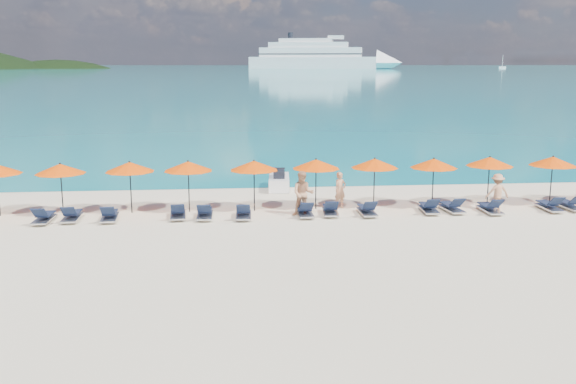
{
  "coord_description": "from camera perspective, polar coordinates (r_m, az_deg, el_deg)",
  "views": [
    {
      "loc": [
        -2.37,
        -22.57,
        6.46
      ],
      "look_at": [
        0.0,
        3.0,
        1.2
      ],
      "focal_mm": 40.0,
      "sensor_mm": 36.0,
      "label": 1
    }
  ],
  "objects": [
    {
      "name": "lounger_7",
      "position": [
        26.97,
        -7.42,
        -1.87
      ],
      "size": [
        0.65,
        1.71,
        0.66
      ],
      "rotation": [
        0.0,
        0.0,
        -0.02
      ],
      "color": "silver",
      "rests_on": "ground"
    },
    {
      "name": "headland_small",
      "position": [
        602.42,
        -19.62,
        6.96
      ],
      "size": [
        162.0,
        126.0,
        85.5
      ],
      "color": "black",
      "rests_on": "ground"
    },
    {
      "name": "beachgoer_b",
      "position": [
        27.07,
        1.35,
        -0.15
      ],
      "size": [
        1.01,
        0.68,
        1.92
      ],
      "primitive_type": "imported",
      "rotation": [
        0.0,
        0.0,
        -0.16
      ],
      "color": "tan",
      "rests_on": "ground"
    },
    {
      "name": "umbrella_7",
      "position": [
        28.66,
        7.71,
        2.55
      ],
      "size": [
        2.1,
        2.1,
        2.28
      ],
      "color": "black",
      "rests_on": "ground"
    },
    {
      "name": "sailboat_far",
      "position": [
        609.18,
        18.5,
        10.49
      ],
      "size": [
        6.48,
        2.16,
        11.88
      ],
      "color": "white",
      "rests_on": "ground"
    },
    {
      "name": "lounger_9",
      "position": [
        27.14,
        1.49,
        -1.69
      ],
      "size": [
        0.66,
        1.71,
        0.66
      ],
      "rotation": [
        0.0,
        0.0,
        0.02
      ],
      "color": "silver",
      "rests_on": "ground"
    },
    {
      "name": "lounger_6",
      "position": [
        27.19,
        -9.76,
        -1.83
      ],
      "size": [
        0.73,
        1.74,
        0.66
      ],
      "rotation": [
        0.0,
        0.0,
        0.07
      ],
      "color": "silver",
      "rests_on": "ground"
    },
    {
      "name": "umbrella_4",
      "position": [
        27.94,
        -8.87,
        2.28
      ],
      "size": [
        2.1,
        2.1,
        2.28
      ],
      "color": "black",
      "rests_on": "ground"
    },
    {
      "name": "beachgoer_c",
      "position": [
        29.62,
        18.11,
        -0.0
      ],
      "size": [
        1.06,
        0.51,
        1.62
      ],
      "primitive_type": "imported",
      "rotation": [
        0.0,
        0.0,
        3.17
      ],
      "color": "tan",
      "rests_on": "ground"
    },
    {
      "name": "beachgoer_a",
      "position": [
        28.6,
        4.66,
        0.15
      ],
      "size": [
        0.71,
        0.62,
        1.63
      ],
      "primitive_type": "imported",
      "rotation": [
        0.0,
        0.0,
        0.49
      ],
      "color": "tan",
      "rests_on": "ground"
    },
    {
      "name": "jetski",
      "position": [
        32.91,
        -0.8,
        0.96
      ],
      "size": [
        1.24,
        2.8,
        0.97
      ],
      "rotation": [
        0.0,
        0.0,
        -0.08
      ],
      "color": "white",
      "rests_on": "ground"
    },
    {
      "name": "sailboat_near",
      "position": [
        598.41,
        6.53,
        10.98
      ],
      "size": [
        5.83,
        1.94,
        10.68
      ],
      "color": "white",
      "rests_on": "ground"
    },
    {
      "name": "lounger_13",
      "position": [
        28.8,
        14.35,
        -1.28
      ],
      "size": [
        0.78,
        1.75,
        0.66
      ],
      "rotation": [
        0.0,
        0.0,
        0.1
      ],
      "color": "silver",
      "rests_on": "ground"
    },
    {
      "name": "sea",
      "position": [
        682.61,
        -5.2,
        10.98
      ],
      "size": [
        1600.0,
        1300.0,
        0.01
      ],
      "primitive_type": "cube",
      "color": "#1FA9B2",
      "rests_on": "ground"
    },
    {
      "name": "umbrella_8",
      "position": [
        29.12,
        12.83,
        2.51
      ],
      "size": [
        2.1,
        2.1,
        2.28
      ],
      "color": "black",
      "rests_on": "ground"
    },
    {
      "name": "ground",
      "position": [
        23.6,
        0.67,
        -4.31
      ],
      "size": [
        1400.0,
        1400.0,
        0.0
      ],
      "primitive_type": "plane",
      "color": "beige"
    },
    {
      "name": "umbrella_6",
      "position": [
        28.21,
        2.51,
        2.5
      ],
      "size": [
        2.1,
        2.1,
        2.28
      ],
      "color": "black",
      "rests_on": "ground"
    },
    {
      "name": "umbrella_5",
      "position": [
        27.83,
        -3.04,
        2.37
      ],
      "size": [
        2.1,
        2.1,
        2.28
      ],
      "color": "black",
      "rests_on": "ground"
    },
    {
      "name": "umbrella_3",
      "position": [
        28.25,
        -13.9,
        2.18
      ],
      "size": [
        2.1,
        2.1,
        2.28
      ],
      "color": "black",
      "rests_on": "ground"
    },
    {
      "name": "cruise_ship",
      "position": [
        561.62,
        3.42,
        11.85
      ],
      "size": [
        131.44,
        54.15,
        36.35
      ],
      "rotation": [
        0.0,
        0.0,
        -0.26
      ],
      "color": "white",
      "rests_on": "ground"
    },
    {
      "name": "lounger_5",
      "position": [
        27.38,
        -15.58,
        -2.0
      ],
      "size": [
        0.74,
        1.74,
        0.66
      ],
      "rotation": [
        0.0,
        0.0,
        0.07
      ],
      "color": "silver",
      "rests_on": "ground"
    },
    {
      "name": "lounger_15",
      "position": [
        30.4,
        22.24,
        -1.12
      ],
      "size": [
        0.64,
        1.71,
        0.66
      ],
      "rotation": [
        0.0,
        0.0,
        0.01
      ],
      "color": "silver",
      "rests_on": "ground"
    },
    {
      "name": "lounger_16",
      "position": [
        30.98,
        23.74,
        -1.01
      ],
      "size": [
        0.72,
        1.73,
        0.66
      ],
      "rotation": [
        0.0,
        0.0,
        0.06
      ],
      "color": "silver",
      "rests_on": "ground"
    },
    {
      "name": "umbrella_9",
      "position": [
        30.29,
        17.49,
        2.6
      ],
      "size": [
        2.1,
        2.1,
        2.28
      ],
      "color": "black",
      "rests_on": "ground"
    },
    {
      "name": "umbrella_2",
      "position": [
        28.6,
        -19.59,
        1.96
      ],
      "size": [
        2.1,
        2.1,
        2.28
      ],
      "color": "black",
      "rests_on": "ground"
    },
    {
      "name": "lounger_12",
      "position": [
        28.42,
        12.42,
        -1.35
      ],
      "size": [
        0.74,
        1.74,
        0.66
      ],
      "rotation": [
        0.0,
        0.0,
        -0.07
      ],
      "color": "silver",
      "rests_on": "ground"
    },
    {
      "name": "umbrella_10",
      "position": [
        31.37,
        22.48,
        2.55
      ],
      "size": [
        2.1,
        2.1,
        2.28
      ],
      "color": "black",
      "rests_on": "ground"
    },
    {
      "name": "lounger_14",
      "position": [
        29.06,
        17.53,
        -1.34
      ],
      "size": [
        0.64,
        1.71,
        0.66
      ],
      "rotation": [
        0.0,
        0.0,
        0.01
      ],
      "color": "silver",
      "rests_on": "ground"
    },
    {
      "name": "lounger_4",
      "position": [
        27.81,
        -18.67,
        -1.98
      ],
      "size": [
        0.66,
        1.72,
        0.66
      ],
      "rotation": [
        0.0,
        0.0,
        0.03
      ],
      "color": "silver",
      "rests_on": "ground"
    },
    {
      "name": "lounger_10",
      "position": [
        27.41,
        3.8,
        -1.58
      ],
      "size": [
        0.76,
        1.75,
        0.66
      ],
      "rotation": [
        0.0,
        0.0,
        -0.09
      ],
      "color": "silver",
      "rests_on": "ground"
    },
    {
      "name": "lounger_11",
      "position": [
        27.54,
        7.04,
        -1.57
      ],
      "size": [
        0.62,
        1.7,
        0.66
      ],
      "rotation": [
        0.0,
        0.0,
        0.0
      ],
      "color": "silver",
      "rests_on": "ground"
    },
    {
      "name": "lounger_3",
      "position": [
        27.9,
        -20.88,
        -2.09
      ],
      "size": [
        0.65,
        1.71,
        0.66
      ],
      "rotation": [
        0.0,
        0.0,
        -0.02
      ],
      "color": "silver",
      "rests_on": "ground"
    },
    {
      "name": "lounger_8",
      "position": [
        26.85,
        -3.98,
        -1.86
      ],
      "size": [
        0.68,
        1.72,
        0.66
      ],
      "rotation": [
        0.0,
        0.0,
        -0.04
      ],
      "color": "silver",
      "rests_on": "ground"
    }
  ]
}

